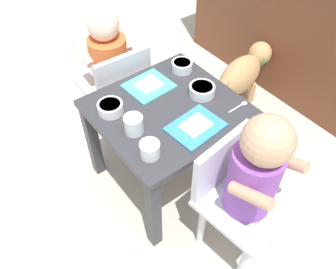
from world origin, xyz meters
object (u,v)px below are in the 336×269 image
cereal_bowl_right_side (110,108)px  veggie_bowl_near (202,90)px  cereal_bowl_left_side (182,66)px  water_cup_left (150,150)px  spoon_by_left_tray (240,106)px  dining_table (168,122)px  seated_child_left (110,62)px  dog (243,72)px  food_tray_right (196,127)px  seated_child_right (251,175)px  water_cup_right (134,125)px  food_tray_left (149,86)px

cereal_bowl_right_side → veggie_bowl_near: same height
cereal_bowl_right_side → cereal_bowl_left_side: bearing=96.1°
water_cup_left → cereal_bowl_right_side: bearing=178.8°
water_cup_left → spoon_by_left_tray: size_ratio=0.70×
cereal_bowl_left_side → dining_table: bearing=-51.4°
cereal_bowl_left_side → spoon_by_left_tray: size_ratio=0.89×
water_cup_left → veggie_bowl_near: (-0.13, 0.34, -0.00)m
cereal_bowl_left_side → veggie_bowl_near: 0.17m
veggie_bowl_near → water_cup_left: bearing=-69.0°
seated_child_left → dog: (0.24, 0.64, -0.20)m
dog → food_tray_right: size_ratio=2.08×
dog → cereal_bowl_left_side: (0.02, -0.44, 0.25)m
cereal_bowl_left_side → water_cup_left: bearing=-51.6°
veggie_bowl_near → seated_child_right: bearing=-19.4°
water_cup_left → cereal_bowl_left_side: size_ratio=0.79×
seated_child_left → water_cup_right: bearing=-20.3°
dining_table → food_tray_left: bearing=174.7°
food_tray_left → food_tray_right: size_ratio=0.90×
seated_child_left → food_tray_right: seated_child_left is taller
cereal_bowl_right_side → spoon_by_left_tray: cereal_bowl_right_side is taller
spoon_by_left_tray → water_cup_right: bearing=-109.1°
water_cup_right → veggie_bowl_near: bearing=91.4°
seated_child_left → food_tray_left: size_ratio=3.53×
water_cup_left → dog: bearing=111.3°
seated_child_left → dog: size_ratio=1.54×
seated_child_left → seated_child_right: (0.83, 0.02, 0.03)m
seated_child_right → water_cup_right: size_ratio=10.01×
seated_child_right → food_tray_left: (-0.56, 0.00, -0.00)m
dining_table → water_cup_right: (0.03, -0.17, 0.11)m
dining_table → spoon_by_left_tray: size_ratio=5.44×
veggie_bowl_near → water_cup_right: bearing=-88.6°
dining_table → cereal_bowl_right_side: 0.24m
water_cup_left → dining_table: bearing=128.3°
food_tray_right → spoon_by_left_tray: 0.21m
seated_child_left → spoon_by_left_tray: 0.62m
seated_child_right → spoon_by_left_tray: size_ratio=6.99×
water_cup_right → veggie_bowl_near: size_ratio=0.68×
seated_child_left → food_tray_right: (0.56, 0.02, 0.03)m
food_tray_right → water_cup_left: size_ratio=2.94×
water_cup_right → cereal_bowl_left_side: water_cup_right is taller
seated_child_right → food_tray_right: bearing=179.9°
food_tray_left → food_tray_right: (0.29, 0.00, -0.00)m
food_tray_right → cereal_bowl_left_side: size_ratio=2.31×
spoon_by_left_tray → food_tray_left: bearing=-146.0°
dining_table → cereal_bowl_right_side: cereal_bowl_right_side is taller
dog → water_cup_left: 0.92m
food_tray_left → water_cup_left: bearing=-34.5°
seated_child_right → veggie_bowl_near: (-0.40, 0.14, 0.02)m
dining_table → cereal_bowl_right_side: size_ratio=5.60×
dog → food_tray_left: bearing=-87.6°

